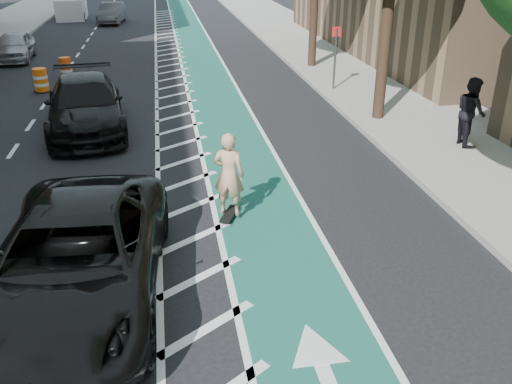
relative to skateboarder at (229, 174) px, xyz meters
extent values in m
plane|color=black|center=(-2.30, -2.17, -1.00)|extent=(120.00, 120.00, 0.00)
cube|color=#185544|center=(0.70, 7.83, -1.00)|extent=(2.00, 90.00, 0.01)
cube|color=silver|center=(-0.80, 7.83, -1.00)|extent=(1.40, 90.00, 0.01)
cube|color=gray|center=(7.20, 7.83, -0.93)|extent=(5.00, 90.00, 0.15)
cube|color=gray|center=(4.75, 7.83, -0.92)|extent=(0.12, 90.00, 0.16)
cylinder|color=#382619|center=(5.60, 5.83, 1.20)|extent=(0.36, 0.36, 4.40)
cylinder|color=#382619|center=(5.60, 13.83, 1.20)|extent=(0.36, 0.36, 4.40)
cylinder|color=#4C4C4C|center=(5.30, 9.83, 0.20)|extent=(0.08, 0.08, 2.40)
cube|color=red|center=(5.30, 9.83, 1.30)|extent=(0.35, 0.02, 0.35)
cube|color=black|center=(0.00, 0.00, -0.91)|extent=(0.53, 0.83, 0.03)
cylinder|color=black|center=(0.03, 0.28, -0.97)|extent=(0.05, 0.07, 0.06)
cylinder|color=black|center=(0.18, 0.21, -0.97)|extent=(0.05, 0.07, 0.06)
cylinder|color=black|center=(-0.18, -0.21, -0.97)|extent=(0.05, 0.07, 0.06)
cylinder|color=black|center=(-0.03, -0.28, -0.97)|extent=(0.05, 0.07, 0.06)
imported|color=tan|center=(0.00, 0.00, 0.00)|extent=(0.77, 0.66, 1.79)
imported|color=black|center=(-2.75, -2.49, -0.21)|extent=(3.00, 5.83, 1.57)
imported|color=black|center=(-3.61, 6.63, -0.20)|extent=(2.86, 5.72, 1.60)
imported|color=#A0A0A5|center=(-8.30, 18.53, -0.32)|extent=(1.82, 4.08, 1.36)
imported|color=#505054|center=(-4.53, 31.54, -0.30)|extent=(1.93, 4.38, 1.40)
imported|color=black|center=(7.08, 3.04, 0.10)|extent=(0.79, 0.98, 1.90)
cube|color=white|center=(-7.84, 35.60, 0.00)|extent=(2.45, 3.37, 2.00)
cube|color=white|center=(-7.65, 33.20, -0.25)|extent=(2.12, 1.75, 1.50)
cylinder|color=black|center=(-8.52, 32.73, -0.65)|extent=(0.30, 0.72, 0.70)
cylinder|color=black|center=(-6.72, 32.87, -0.65)|extent=(0.30, 0.72, 0.70)
cylinder|color=black|center=(-8.80, 36.33, -0.65)|extent=(0.30, 0.72, 0.70)
cylinder|color=black|center=(-7.00, 36.47, -0.65)|extent=(0.30, 0.72, 0.70)
cylinder|color=orange|center=(-5.90, 11.83, -0.55)|extent=(0.53, 0.53, 0.91)
cylinder|color=silver|center=(-5.90, 11.83, -0.70)|extent=(0.54, 0.54, 0.12)
cylinder|color=silver|center=(-5.90, 11.83, -0.42)|extent=(0.54, 0.54, 0.12)
cylinder|color=black|center=(-5.90, 11.83, -0.98)|extent=(0.67, 0.67, 0.04)
cylinder|color=#FF4B0D|center=(-5.32, 14.30, -0.58)|extent=(0.49, 0.49, 0.85)
cylinder|color=silver|center=(-5.32, 14.30, -0.72)|extent=(0.50, 0.50, 0.11)
cylinder|color=silver|center=(-5.32, 14.30, -0.46)|extent=(0.50, 0.50, 0.11)
cylinder|color=black|center=(-5.32, 14.30, -0.98)|extent=(0.62, 0.62, 0.04)
camera|label=1|loc=(-1.18, -10.18, 4.34)|focal=38.00mm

